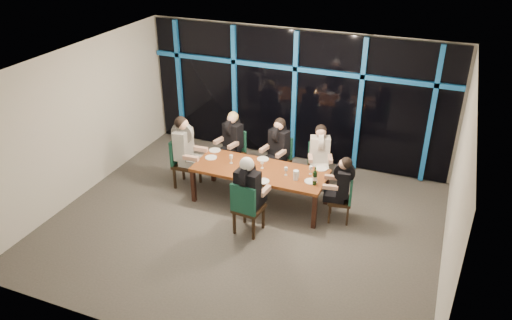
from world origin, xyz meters
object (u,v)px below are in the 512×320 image
(diner_far_mid, at_px, (278,141))
(wine_bottle, at_px, (315,178))
(chair_far_left, at_px, (235,149))
(diner_end_right, at_px, (342,180))
(chair_far_mid, at_px, (280,156))
(diner_far_right, at_px, (320,148))
(diner_end_left, at_px, (185,142))
(chair_near_mid, at_px, (246,206))
(diner_far_left, at_px, (232,134))
(chair_far_right, at_px, (319,163))
(chair_end_right, at_px, (345,197))
(diner_near_mid, at_px, (249,184))
(water_pitcher, at_px, (296,175))
(dining_table, at_px, (260,172))
(chair_end_left, at_px, (182,160))

(diner_far_mid, bearing_deg, wine_bottle, -32.29)
(diner_far_mid, bearing_deg, chair_far_left, -170.88)
(chair_far_left, distance_m, diner_end_right, 2.82)
(chair_far_left, height_order, diner_far_mid, diner_far_mid)
(chair_far_mid, relative_size, diner_far_right, 1.05)
(diner_end_left, bearing_deg, chair_near_mid, -124.15)
(diner_far_left, height_order, diner_far_mid, diner_far_mid)
(chair_far_right, relative_size, wine_bottle, 2.70)
(chair_end_right, distance_m, diner_near_mid, 1.87)
(diner_far_left, relative_size, diner_end_left, 0.90)
(chair_far_right, relative_size, diner_end_right, 1.10)
(chair_end_right, bearing_deg, chair_far_right, -152.63)
(wine_bottle, bearing_deg, water_pitcher, 172.99)
(chair_far_right, bearing_deg, wine_bottle, -97.66)
(diner_far_mid, xyz_separation_m, diner_end_left, (-1.69, -0.90, 0.08))
(chair_far_right, bearing_deg, chair_end_right, -72.36)
(chair_far_left, height_order, wine_bottle, wine_bottle)
(dining_table, bearing_deg, diner_far_mid, 88.04)
(chair_near_mid, bearing_deg, diner_near_mid, -90.00)
(dining_table, distance_m, diner_far_mid, 0.99)
(chair_far_left, xyz_separation_m, water_pitcher, (1.76, -1.15, 0.30))
(diner_end_right, bearing_deg, diner_far_left, -119.19)
(chair_far_left, height_order, chair_near_mid, chair_near_mid)
(dining_table, distance_m, water_pitcher, 0.79)
(chair_far_left, xyz_separation_m, diner_far_left, (-0.02, -0.08, 0.38))
(chair_far_mid, height_order, chair_end_right, chair_far_mid)
(diner_far_right, relative_size, diner_end_right, 1.07)
(chair_near_mid, bearing_deg, diner_end_right, -138.11)
(chair_far_right, bearing_deg, diner_far_mid, 168.60)
(diner_end_left, xyz_separation_m, diner_end_right, (3.27, -0.06, -0.16))
(chair_near_mid, height_order, diner_far_left, diner_far_left)
(chair_far_mid, distance_m, diner_end_left, 2.03)
(diner_near_mid, relative_size, water_pitcher, 5.50)
(chair_end_right, distance_m, wine_bottle, 0.69)
(chair_end_right, bearing_deg, chair_end_left, -99.97)
(chair_near_mid, distance_m, wine_bottle, 1.36)
(chair_end_right, bearing_deg, diner_far_right, -151.49)
(diner_end_right, relative_size, wine_bottle, 2.46)
(diner_end_left, xyz_separation_m, water_pitcher, (2.43, -0.17, -0.17))
(chair_far_mid, distance_m, wine_bottle, 1.66)
(diner_far_left, distance_m, water_pitcher, 2.08)
(chair_far_mid, xyz_separation_m, chair_end_left, (-1.80, -0.99, 0.05))
(diner_end_left, xyz_separation_m, wine_bottle, (2.80, -0.22, -0.13))
(diner_far_left, xyz_separation_m, diner_far_right, (1.94, 0.05, -0.00))
(diner_end_left, height_order, diner_near_mid, diner_end_left)
(chair_end_left, height_order, diner_far_left, diner_far_left)
(chair_end_right, xyz_separation_m, diner_end_left, (-3.34, 0.05, 0.51))
(chair_far_mid, distance_m, chair_end_right, 1.93)
(chair_end_right, height_order, diner_far_mid, diner_far_mid)
(chair_end_right, bearing_deg, chair_near_mid, -63.94)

